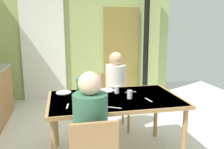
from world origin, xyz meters
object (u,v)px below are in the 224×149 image
at_px(person_near_diner, 90,121).
at_px(serving_bowl_center, 94,96).
at_px(water_bottle_green_near, 79,87).
at_px(person_far_diner, 116,82).
at_px(chair_far_diner, 114,97).
at_px(dining_table, 115,103).

xyz_separation_m(person_near_diner, serving_bowl_center, (0.13, 0.71, 0.00)).
relative_size(water_bottle_green_near, serving_bowl_center, 1.57).
bearing_deg(person_far_diner, chair_far_diner, -90.00).
height_order(chair_far_diner, water_bottle_green_near, water_bottle_green_near).
height_order(dining_table, water_bottle_green_near, water_bottle_green_near).
relative_size(chair_far_diner, person_far_diner, 1.13).
distance_m(person_far_diner, water_bottle_green_near, 0.82).
height_order(person_far_diner, water_bottle_green_near, person_far_diner).
bearing_deg(water_bottle_green_near, chair_far_diner, 50.73).
distance_m(person_near_diner, serving_bowl_center, 0.72).
bearing_deg(chair_far_diner, person_far_diner, 90.00).
relative_size(dining_table, person_near_diner, 2.01).
bearing_deg(serving_bowl_center, chair_far_diner, 62.21).
bearing_deg(water_bottle_green_near, dining_table, -16.15).
bearing_deg(person_near_diner, dining_table, 61.55).
xyz_separation_m(water_bottle_green_near, serving_bowl_center, (0.16, -0.10, -0.10)).
distance_m(person_near_diner, water_bottle_green_near, 0.82).
bearing_deg(serving_bowl_center, water_bottle_green_near, 148.00).
bearing_deg(dining_table, serving_bowl_center, 175.49).
bearing_deg(person_far_diner, water_bottle_green_near, 44.67).
bearing_deg(person_near_diner, chair_far_diner, 69.99).
bearing_deg(dining_table, water_bottle_green_near, 163.85).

